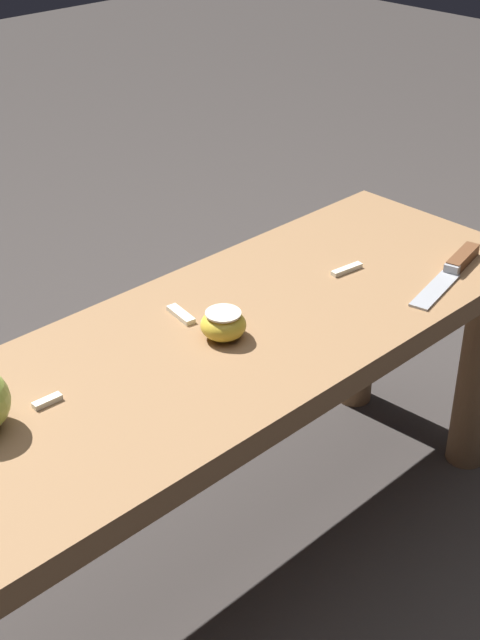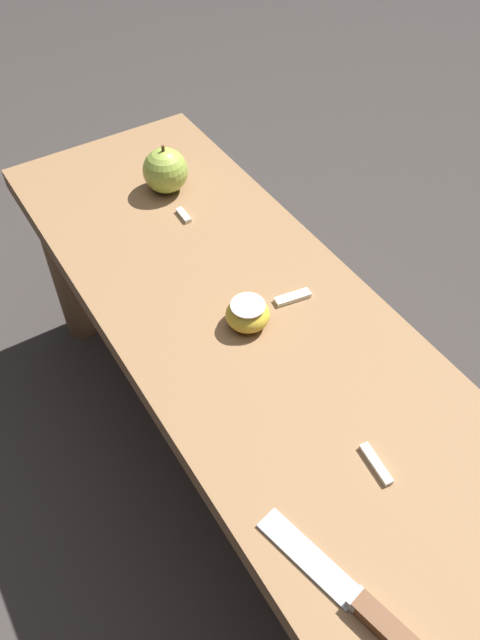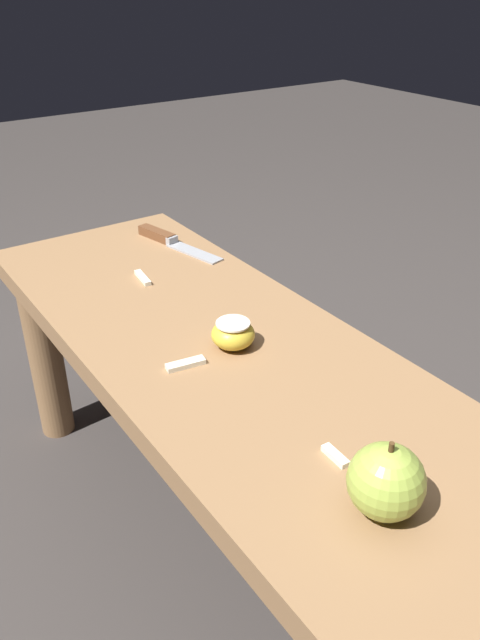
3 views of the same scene
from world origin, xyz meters
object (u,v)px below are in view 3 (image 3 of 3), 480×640
(knife, at_px, (167,239))
(wooden_bench, at_px, (231,398))
(apple_cut, at_px, (233,334))
(apple_whole, at_px, (386,481))

(knife, bearing_deg, wooden_bench, -28.84)
(knife, relative_size, apple_cut, 3.45)
(knife, distance_m, apple_whole, 0.82)
(apple_whole, bearing_deg, knife, 167.79)
(apple_cut, bearing_deg, wooden_bench, -53.98)
(knife, bearing_deg, apple_whole, -24.77)
(wooden_bench, bearing_deg, knife, 163.73)
(knife, distance_m, apple_cut, 0.44)
(apple_whole, distance_m, apple_cut, 0.38)
(wooden_bench, xyz_separation_m, knife, (-0.43, 0.13, 0.10))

